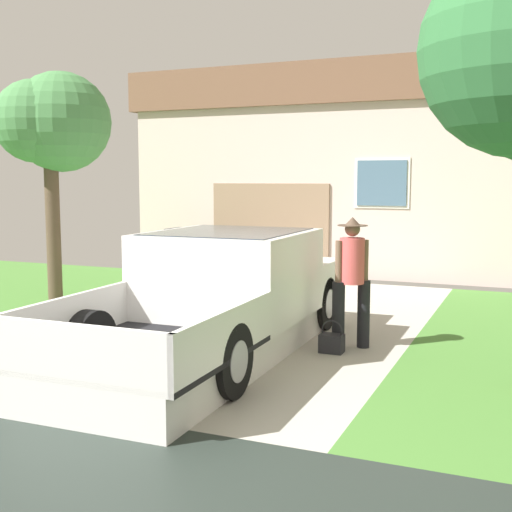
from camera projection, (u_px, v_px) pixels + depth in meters
The scene contains 6 objects.
pickup_truck at pixel (226, 296), 8.87m from camera, with size 2.22×5.55×1.58m.
person_with_hat at pixel (352, 277), 8.82m from camera, with size 0.46×0.41×1.78m.
handbag at pixel (332, 342), 8.70m from camera, with size 0.31×0.21×0.44m.
house_with_garage at pixel (348, 171), 18.11m from camera, with size 9.76×6.56×4.95m.
front_yard_tree at pixel (52, 124), 12.21m from camera, with size 2.00×2.02×4.26m.
wheeled_trash_bin at pixel (183, 251), 15.24m from camera, with size 0.60×0.72×1.15m.
Camera 1 is at (4.11, -5.10, 2.28)m, focal length 46.29 mm.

